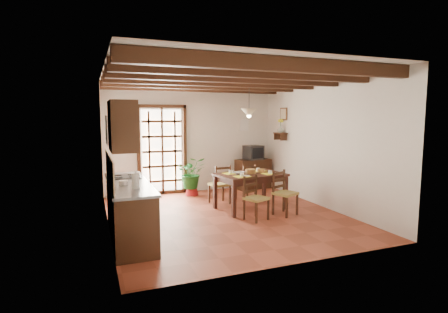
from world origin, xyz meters
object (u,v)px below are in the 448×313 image
chair_near_left (256,206)px  sideboard (253,174)px  kitchen_counter (129,209)px  pendant_lamp (249,112)px  dining_table (250,178)px  chair_far_right (246,189)px  chair_far_left (220,191)px  potted_plant (192,173)px  chair_near_right (285,201)px  crt_tv (253,153)px

chair_near_left → sideboard: 2.97m
kitchen_counter → pendant_lamp: pendant_lamp is taller
kitchen_counter → chair_near_left: bearing=3.3°
dining_table → sideboard: bearing=54.4°
kitchen_counter → chair_far_right: kitchen_counter is taller
pendant_lamp → dining_table: bearing=-90.0°
dining_table → chair_near_left: bearing=-116.2°
chair_far_left → potted_plant: 1.14m
dining_table → chair_near_right: chair_near_right is taller
dining_table → pendant_lamp: 1.41m
sideboard → pendant_lamp: bearing=-126.7°
dining_table → sideboard: sideboard is taller
kitchen_counter → sideboard: size_ratio=2.36×
sideboard → kitchen_counter: bearing=-150.1°
potted_plant → chair_near_left: bearing=-76.9°
chair_near_right → potted_plant: (-1.27, 2.37, 0.29)m
sideboard → dining_table: bearing=-125.5°
chair_far_left → chair_far_right: bearing=-179.0°
dining_table → chair_far_right: 0.90m
sideboard → potted_plant: (-1.82, -0.21, 0.16)m
kitchen_counter → potted_plant: bearing=55.4°
sideboard → potted_plant: bearing=178.7°
chair_near_left → pendant_lamp: (0.25, 0.87, 1.81)m
dining_table → pendant_lamp: (-0.00, 0.10, 1.41)m
chair_near_right → chair_far_left: chair_far_left is taller
chair_far_right → crt_tv: size_ratio=1.64×
chair_near_left → chair_far_left: bearing=76.5°
chair_near_left → potted_plant: (-0.57, 2.47, 0.30)m
potted_plant → chair_far_right: bearing=-41.2°
chair_far_left → pendant_lamp: bearing=121.4°
chair_near_left → chair_far_left: 1.45m
dining_table → chair_far_left: chair_far_left is taller
kitchen_counter → chair_far_left: kitchen_counter is taller
chair_near_left → sideboard: (1.24, 2.69, 0.14)m
chair_near_left → sideboard: chair_near_left is taller
chair_far_right → pendant_lamp: pendant_lamp is taller
chair_near_left → kitchen_counter: bearing=161.6°
dining_table → potted_plant: potted_plant is taller
dining_table → potted_plant: 1.90m
chair_far_right → crt_tv: 1.55m
kitchen_counter → chair_far_left: bearing=35.9°
kitchen_counter → crt_tv: kitchen_counter is taller
chair_far_left → pendant_lamp: (0.45, -0.57, 1.80)m
kitchen_counter → chair_far_left: size_ratio=2.51×
sideboard → pendant_lamp: 2.66m
chair_far_left → sideboard: size_ratio=0.94×
chair_far_right → chair_near_left: bearing=61.6°
chair_near_right → pendant_lamp: (-0.45, 0.77, 1.80)m
chair_far_right → crt_tv: crt_tv is taller
kitchen_counter → sideboard: 4.59m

